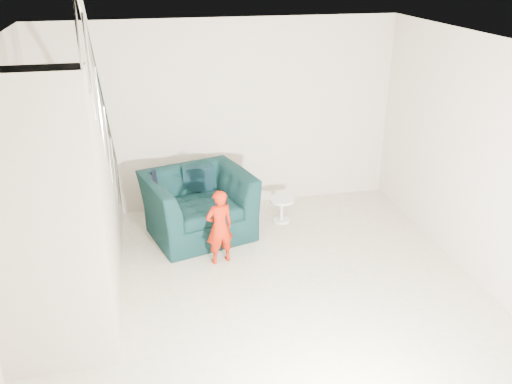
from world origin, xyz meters
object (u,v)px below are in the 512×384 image
(side_table, at_px, (282,206))
(staircase, at_px, (61,227))
(toddler, at_px, (219,227))
(armchair, at_px, (198,205))

(side_table, relative_size, staircase, 0.10)
(toddler, bearing_deg, staircase, 4.14)
(staircase, bearing_deg, side_table, 28.51)
(toddler, relative_size, staircase, 0.26)
(armchair, bearing_deg, side_table, -9.74)
(side_table, bearing_deg, armchair, -174.19)
(side_table, bearing_deg, staircase, -151.49)
(toddler, distance_m, side_table, 1.37)
(armchair, bearing_deg, toddler, -93.80)
(toddler, xyz_separation_m, staircase, (-1.68, -0.57, 0.47))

